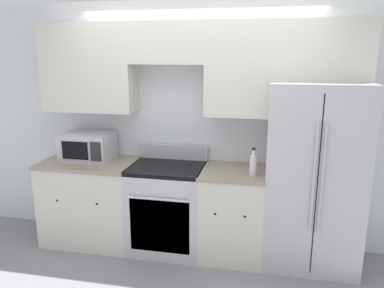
{
  "coord_description": "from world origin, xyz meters",
  "views": [
    {
      "loc": [
        0.74,
        -3.27,
        2.07
      ],
      "look_at": [
        -0.0,
        0.31,
        1.18
      ],
      "focal_mm": 35.0,
      "sensor_mm": 36.0,
      "label": 1
    }
  ],
  "objects_px": {
    "refrigerator": "(313,175)",
    "oven_range": "(167,207)",
    "microwave": "(88,146)",
    "bottle": "(253,165)"
  },
  "relations": [
    {
      "from": "refrigerator",
      "to": "microwave",
      "type": "relative_size",
      "value": 3.4
    },
    {
      "from": "microwave",
      "to": "bottle",
      "type": "height_order",
      "value": "microwave"
    },
    {
      "from": "oven_range",
      "to": "refrigerator",
      "type": "relative_size",
      "value": 0.6
    },
    {
      "from": "oven_range",
      "to": "microwave",
      "type": "relative_size",
      "value": 2.04
    },
    {
      "from": "oven_range",
      "to": "bottle",
      "type": "bearing_deg",
      "value": -7.83
    },
    {
      "from": "refrigerator",
      "to": "microwave",
      "type": "xyz_separation_m",
      "value": [
        -2.37,
        0.02,
        0.17
      ]
    },
    {
      "from": "oven_range",
      "to": "bottle",
      "type": "relative_size",
      "value": 3.98
    },
    {
      "from": "oven_range",
      "to": "refrigerator",
      "type": "bearing_deg",
      "value": 2.14
    },
    {
      "from": "refrigerator",
      "to": "oven_range",
      "type": "bearing_deg",
      "value": -177.86
    },
    {
      "from": "refrigerator",
      "to": "microwave",
      "type": "height_order",
      "value": "refrigerator"
    }
  ]
}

